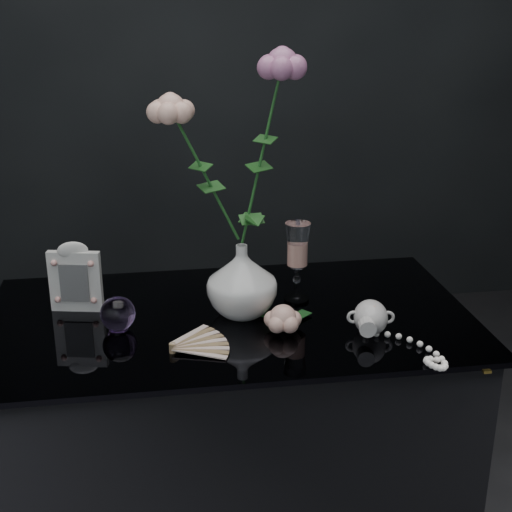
{
  "coord_description": "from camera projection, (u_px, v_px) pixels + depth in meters",
  "views": [
    {
      "loc": [
        -0.16,
        -1.35,
        1.42
      ],
      "look_at": [
        0.05,
        -0.01,
        0.92
      ],
      "focal_mm": 50.0,
      "sensor_mm": 36.0,
      "label": 1
    }
  ],
  "objects": [
    {
      "name": "vase",
      "position": [
        242.0,
        280.0,
        1.53
      ],
      "size": [
        0.17,
        0.17,
        0.16
      ],
      "primitive_type": "imported",
      "rotation": [
        0.0,
        0.0,
        0.16
      ],
      "color": "white",
      "rests_on": "table"
    },
    {
      "name": "table",
      "position": [
        232.0,
        462.0,
        1.68
      ],
      "size": [
        1.05,
        0.58,
        0.76
      ],
      "color": "black",
      "rests_on": "ground"
    },
    {
      "name": "paperweight",
      "position": [
        118.0,
        314.0,
        1.47
      ],
      "size": [
        0.09,
        0.09,
        0.07
      ],
      "primitive_type": null,
      "rotation": [
        0.0,
        0.0,
        -0.21
      ],
      "color": "#9C72BA",
      "rests_on": "table"
    },
    {
      "name": "picture_frame",
      "position": [
        75.0,
        276.0,
        1.55
      ],
      "size": [
        0.14,
        0.11,
        0.16
      ],
      "primitive_type": null,
      "rotation": [
        0.0,
        0.0,
        -0.21
      ],
      "color": "silver",
      "rests_on": "table"
    },
    {
      "name": "loose_rose",
      "position": [
        283.0,
        318.0,
        1.47
      ],
      "size": [
        0.16,
        0.19,
        0.06
      ],
      "primitive_type": null,
      "rotation": [
        0.0,
        0.0,
        0.18
      ],
      "color": "#F6B49F",
      "rests_on": "table"
    },
    {
      "name": "roses",
      "position": [
        236.0,
        149.0,
        1.43
      ],
      "size": [
        0.3,
        0.12,
        0.45
      ],
      "color": "#FFB89F",
      "rests_on": "vase"
    },
    {
      "name": "pearl_jar",
      "position": [
        371.0,
        316.0,
        1.47
      ],
      "size": [
        0.28,
        0.29,
        0.07
      ],
      "primitive_type": null,
      "rotation": [
        0.0,
        0.0,
        -0.17
      ],
      "color": "silver",
      "rests_on": "table"
    },
    {
      "name": "wine_glass",
      "position": [
        297.0,
        263.0,
        1.59
      ],
      "size": [
        0.07,
        0.07,
        0.19
      ],
      "primitive_type": null,
      "rotation": [
        0.0,
        0.0,
        0.39
      ],
      "color": "white",
      "rests_on": "table"
    },
    {
      "name": "paper_fan",
      "position": [
        172.0,
        347.0,
        1.39
      ],
      "size": [
        0.23,
        0.18,
        0.02
      ],
      "primitive_type": null,
      "rotation": [
        0.0,
        0.0,
        0.03
      ],
      "color": "beige",
      "rests_on": "table"
    }
  ]
}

